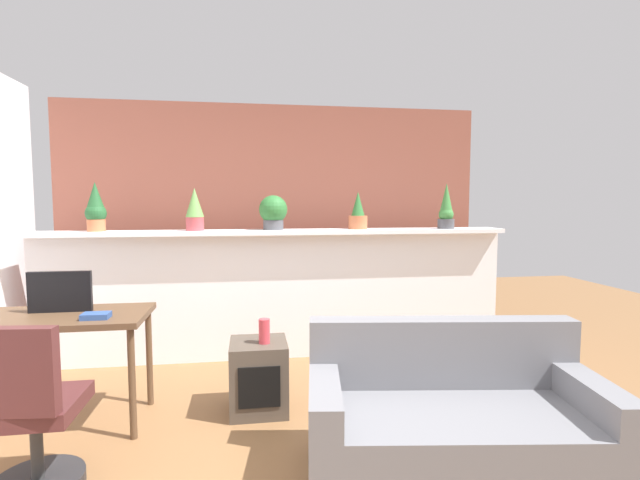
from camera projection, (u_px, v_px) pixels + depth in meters
name	position (u px, v px, depth m)	size (l,w,h in m)	color
ground_plane	(303.00, 478.00, 2.48)	(12.00, 12.00, 0.00)	brown
divider_wall	(279.00, 295.00, 4.40)	(4.38, 0.16, 1.18)	white
plant_shelf	(279.00, 232.00, 4.32)	(4.38, 0.34, 0.04)	white
brick_wall_behind	(275.00, 224.00, 4.94)	(4.38, 0.10, 2.50)	brown
potted_plant_0	(96.00, 208.00, 4.07)	(0.18, 0.18, 0.44)	#C66B42
potted_plant_1	(195.00, 209.00, 4.18)	(0.16, 0.16, 0.39)	#B7474C
potted_plant_2	(273.00, 212.00, 4.32)	(0.27, 0.27, 0.32)	#4C4C51
potted_plant_3	(358.00, 214.00, 4.44)	(0.18, 0.18, 0.36)	#C66B42
potted_plant_4	(446.00, 210.00, 4.51)	(0.16, 0.16, 0.44)	#4C4C51
desk	(60.00, 327.00, 3.01)	(1.10, 0.60, 0.75)	brown
tv_monitor	(60.00, 292.00, 3.07)	(0.40, 0.04, 0.27)	black
office_chair	(29.00, 423.00, 2.29)	(0.46, 0.47, 0.91)	#262628
side_cube_shelf	(259.00, 376.00, 3.26)	(0.40, 0.41, 0.50)	#4C4238
vase_on_shelf	(264.00, 331.00, 3.21)	(0.08, 0.08, 0.17)	#CC3D47
book_on_desk	(96.00, 316.00, 2.90)	(0.16, 0.11, 0.04)	#2D4C8C
couch	(453.00, 424.00, 2.49)	(1.65, 0.97, 0.80)	slate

